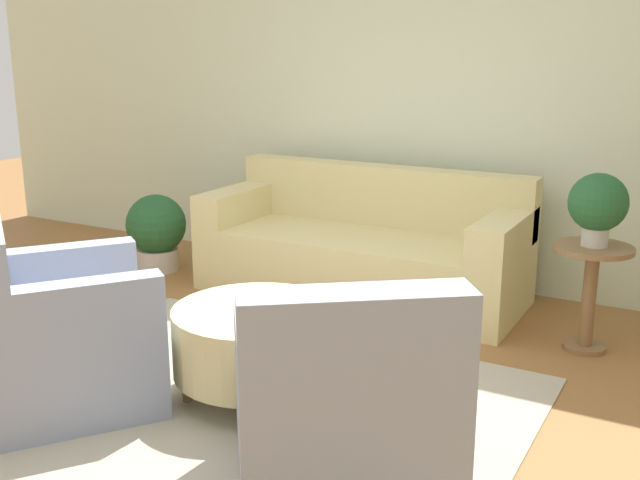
{
  "coord_description": "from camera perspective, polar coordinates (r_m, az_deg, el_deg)",
  "views": [
    {
      "loc": [
        2.01,
        -2.8,
        1.75
      ],
      "look_at": [
        0.15,
        0.55,
        0.75
      ],
      "focal_mm": 42.0,
      "sensor_mm": 36.0,
      "label": 1
    }
  ],
  "objects": [
    {
      "name": "ground_plane",
      "position": [
        3.86,
        -6.05,
        -12.39
      ],
      "size": [
        16.0,
        16.0,
        0.0
      ],
      "primitive_type": "plane",
      "color": "#996638"
    },
    {
      "name": "wall_back",
      "position": [
        5.68,
        8.4,
        10.95
      ],
      "size": [
        8.88,
        0.12,
        2.8
      ],
      "color": "beige",
      "rests_on": "ground_plane"
    },
    {
      "name": "rug",
      "position": [
        3.86,
        -6.05,
        -12.32
      ],
      "size": [
        2.75,
        2.17,
        0.01
      ],
      "color": "#B2A893",
      "rests_on": "ground_plane"
    },
    {
      "name": "couch",
      "position": [
        5.38,
        3.3,
        -0.76
      ],
      "size": [
        2.29,
        0.92,
        0.89
      ],
      "color": "beige",
      "rests_on": "ground_plane"
    },
    {
      "name": "armchair_left",
      "position": [
        3.92,
        -19.69,
        -6.95
      ],
      "size": [
        1.16,
        1.17,
        0.94
      ],
      "color": "#8E99B2",
      "rests_on": "rug"
    },
    {
      "name": "armchair_right",
      "position": [
        2.99,
        1.73,
        -12.96
      ],
      "size": [
        1.16,
        1.17,
        0.94
      ],
      "color": "#8E99B2",
      "rests_on": "rug"
    },
    {
      "name": "ottoman_table",
      "position": [
        3.85,
        -4.8,
        -7.59
      ],
      "size": [
        0.86,
        0.86,
        0.46
      ],
      "color": "beige",
      "rests_on": "rug"
    },
    {
      "name": "side_table",
      "position": [
        4.62,
        19.92,
        -2.98
      ],
      "size": [
        0.45,
        0.45,
        0.64
      ],
      "color": "olive",
      "rests_on": "ground_plane"
    },
    {
      "name": "potted_plant_on_side_table",
      "position": [
        4.51,
        20.42,
        2.55
      ],
      "size": [
        0.33,
        0.33,
        0.42
      ],
      "color": "beige",
      "rests_on": "side_table"
    },
    {
      "name": "potted_plant_floor",
      "position": [
        6.07,
        -12.36,
        0.78
      ],
      "size": [
        0.47,
        0.47,
        0.61
      ],
      "color": "beige",
      "rests_on": "ground_plane"
    }
  ]
}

